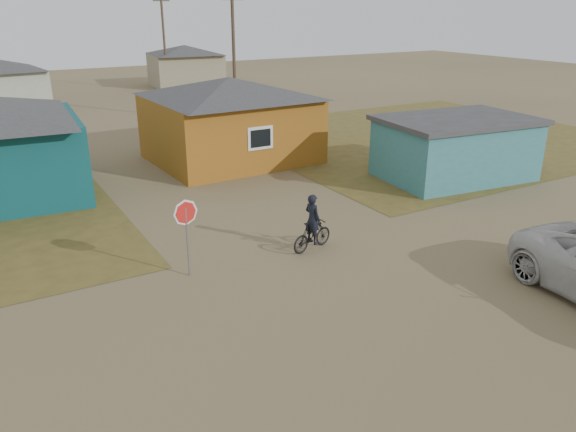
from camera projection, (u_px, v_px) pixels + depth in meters
name	position (u px, v px, depth m)	size (l,w,h in m)	color
ground	(372.00, 293.00, 14.57)	(120.00, 120.00, 0.00)	olive
grass_ne	(425.00, 137.00, 31.67)	(20.00, 18.00, 0.00)	brown
house_yellow	(230.00, 118.00, 26.35)	(7.72, 6.76, 3.90)	#925716
shed_turquoise	(455.00, 148.00, 23.83)	(6.71, 4.93, 2.60)	teal
house_beige_east	(186.00, 65.00, 50.95)	(6.95, 6.05, 3.60)	gray
utility_pole_near	(234.00, 55.00, 33.95)	(1.40, 0.20, 8.00)	#48382B
utility_pole_far	(164.00, 41.00, 47.35)	(1.40, 0.20, 8.00)	#48382B
stop_sign	(186.00, 220.00, 14.93)	(0.71, 0.20, 2.22)	gray
cyclist	(312.00, 230.00, 16.93)	(1.62, 0.79, 1.77)	black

